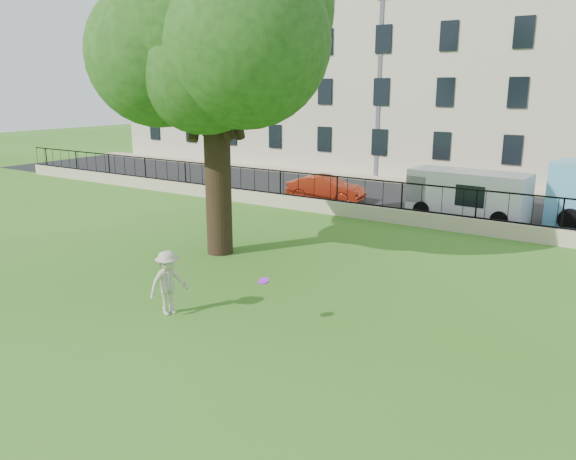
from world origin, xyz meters
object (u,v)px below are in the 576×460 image
Objects in this scene: frisbee at (264,281)px; white_van at (468,195)px; tree at (211,26)px; man at (168,283)px; red_sedan at (326,189)px.

frisbee is 13.89m from white_van.
frisbee is 0.06× the size of white_van.
tree is 6.68× the size of man.
tree reaches higher than red_sedan.
man is at bearing -98.65° from white_van.
tree is 2.24× the size of white_van.
frisbee is 0.07× the size of red_sedan.
white_van is at bearing 59.85° from tree.
man is 0.34× the size of white_van.
frisbee is (4.93, -4.18, -6.18)m from tree.
man is 14.87m from white_van.
red_sedan is at bearing 28.26° from man.
man reaches higher than red_sedan.
tree is 11.84m from red_sedan.
man is at bearing -62.53° from tree.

